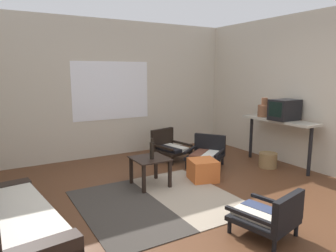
% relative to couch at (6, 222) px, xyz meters
% --- Properties ---
extents(ground_plane, '(7.80, 7.80, 0.00)m').
position_rel_couch_xyz_m(ground_plane, '(2.11, -0.41, -0.20)').
color(ground_plane, '#56331E').
extents(far_wall_with_window, '(5.60, 0.13, 2.70)m').
position_rel_couch_xyz_m(far_wall_with_window, '(2.11, 2.65, 1.15)').
color(far_wall_with_window, beige).
rests_on(far_wall_with_window, ground).
extents(side_wall_right, '(0.12, 6.60, 2.70)m').
position_rel_couch_xyz_m(side_wall_right, '(4.77, -0.11, 1.15)').
color(side_wall_right, beige).
rests_on(side_wall_right, ground).
extents(area_rug, '(1.99, 1.88, 0.01)m').
position_rel_couch_xyz_m(area_rug, '(1.79, 0.06, -0.19)').
color(area_rug, '#38332D').
rests_on(area_rug, ground).
extents(couch, '(0.98, 1.96, 0.63)m').
position_rel_couch_xyz_m(couch, '(0.00, 0.00, 0.00)').
color(couch, black).
rests_on(couch, ground).
extents(coffee_table, '(0.51, 0.52, 0.43)m').
position_rel_couch_xyz_m(coffee_table, '(1.96, 0.63, 0.14)').
color(coffee_table, black).
rests_on(coffee_table, ground).
extents(armchair_by_window, '(0.67, 0.71, 0.58)m').
position_rel_couch_xyz_m(armchair_by_window, '(2.93, 1.73, 0.07)').
color(armchair_by_window, black).
rests_on(armchair_by_window, ground).
extents(armchair_striped_foreground, '(0.66, 0.70, 0.52)m').
position_rel_couch_xyz_m(armchair_striped_foreground, '(2.35, -1.30, 0.04)').
color(armchair_striped_foreground, black).
rests_on(armchair_striped_foreground, ground).
extents(armchair_corner, '(0.84, 0.83, 0.55)m').
position_rel_couch_xyz_m(armchair_corner, '(3.31, 1.02, 0.06)').
color(armchair_corner, black).
rests_on(armchair_corner, ground).
extents(ottoman_orange, '(0.50, 0.50, 0.33)m').
position_rel_couch_xyz_m(ottoman_orange, '(2.79, 0.42, -0.03)').
color(ottoman_orange, '#D1662D').
rests_on(ottoman_orange, ground).
extents(console_shelf, '(0.40, 1.43, 0.86)m').
position_rel_couch_xyz_m(console_shelf, '(4.42, 0.36, 0.56)').
color(console_shelf, '#B2AD9E').
rests_on(console_shelf, ground).
extents(crt_television, '(0.48, 0.35, 0.36)m').
position_rel_couch_xyz_m(crt_television, '(4.41, 0.26, 0.85)').
color(crt_television, black).
rests_on(crt_television, console_shelf).
extents(clay_vase, '(0.23, 0.23, 0.35)m').
position_rel_couch_xyz_m(clay_vase, '(4.42, 0.73, 0.80)').
color(clay_vase, brown).
rests_on(clay_vase, console_shelf).
extents(glass_bottle, '(0.06, 0.06, 0.31)m').
position_rel_couch_xyz_m(glass_bottle, '(1.96, 0.58, 0.37)').
color(glass_bottle, black).
rests_on(glass_bottle, coffee_table).
extents(wicker_basket, '(0.32, 0.32, 0.26)m').
position_rel_couch_xyz_m(wicker_basket, '(4.20, 0.37, -0.06)').
color(wicker_basket, olive).
rests_on(wicker_basket, ground).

